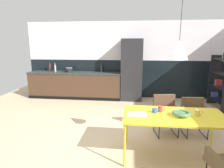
% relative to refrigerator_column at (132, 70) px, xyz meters
% --- Properties ---
extents(ground_plane, '(9.23, 9.23, 0.00)m').
position_rel_refrigerator_column_xyz_m(ground_plane, '(-0.19, -2.99, -1.02)').
color(ground_plane, '#CBAF88').
extents(back_wall_splashback_dark, '(7.10, 0.12, 1.32)m').
position_rel_refrigerator_column_xyz_m(back_wall_splashback_dark, '(-0.19, 0.36, -0.36)').
color(back_wall_splashback_dark, black).
rests_on(back_wall_splashback_dark, ground).
extents(back_wall_panel_upper, '(7.10, 0.12, 1.32)m').
position_rel_refrigerator_column_xyz_m(back_wall_panel_upper, '(-0.19, 0.36, 0.96)').
color(back_wall_panel_upper, silver).
rests_on(back_wall_panel_upper, back_wall_splashback_dark).
extents(kitchen_counter, '(3.25, 0.63, 0.91)m').
position_rel_refrigerator_column_xyz_m(kitchen_counter, '(-1.98, -0.00, -0.57)').
color(kitchen_counter, '#442E1F').
rests_on(kitchen_counter, ground).
extents(refrigerator_column, '(0.70, 0.60, 2.05)m').
position_rel_refrigerator_column_xyz_m(refrigerator_column, '(0.00, 0.00, 0.00)').
color(refrigerator_column, '#232326').
rests_on(refrigerator_column, ground).
extents(dining_table, '(1.65, 0.85, 0.74)m').
position_rel_refrigerator_column_xyz_m(dining_table, '(0.74, -3.30, -0.33)').
color(dining_table, yellow).
rests_on(dining_table, ground).
extents(armchair_near_window, '(0.55, 0.54, 0.82)m').
position_rel_refrigerator_column_xyz_m(armchair_near_window, '(0.75, -2.42, -0.51)').
color(armchair_near_window, brown).
rests_on(armchair_near_window, ground).
extents(armchair_facing_counter, '(0.52, 0.50, 0.76)m').
position_rel_refrigerator_column_xyz_m(armchair_facing_counter, '(1.34, -2.40, -0.52)').
color(armchair_facing_counter, brown).
rests_on(armchair_facing_counter, ground).
extents(fruit_bowl, '(0.29, 0.29, 0.08)m').
position_rel_refrigerator_column_xyz_m(fruit_bowl, '(0.83, -3.36, -0.23)').
color(fruit_bowl, '#4C704C').
rests_on(fruit_bowl, dining_table).
extents(open_book, '(0.32, 0.21, 0.02)m').
position_rel_refrigerator_column_xyz_m(open_book, '(0.13, -3.35, -0.28)').
color(open_book, white).
rests_on(open_book, dining_table).
extents(mug_short_terracotta, '(0.12, 0.08, 0.10)m').
position_rel_refrigerator_column_xyz_m(mug_short_terracotta, '(0.53, -3.17, -0.23)').
color(mug_short_terracotta, '#B23D33').
rests_on(mug_short_terracotta, dining_table).
extents(mug_wide_latte, '(0.12, 0.08, 0.10)m').
position_rel_refrigerator_column_xyz_m(mug_wide_latte, '(1.10, -3.29, -0.23)').
color(mug_wide_latte, gold).
rests_on(mug_wide_latte, dining_table).
extents(mug_dark_espresso, '(0.13, 0.09, 0.08)m').
position_rel_refrigerator_column_xyz_m(mug_dark_espresso, '(0.43, -3.23, -0.24)').
color(mug_dark_espresso, '#335B93').
rests_on(mug_dark_espresso, dining_table).
extents(cooking_pot, '(0.24, 0.24, 0.18)m').
position_rel_refrigerator_column_xyz_m(cooking_pot, '(-2.18, 0.00, -0.03)').
color(cooking_pot, black).
rests_on(cooking_pot, kitchen_counter).
extents(bottle_wine_green, '(0.07, 0.07, 0.29)m').
position_rel_refrigerator_column_xyz_m(bottle_wine_green, '(-1.06, 0.08, 0.01)').
color(bottle_wine_green, black).
rests_on(bottle_wine_green, kitchen_counter).
extents(bottle_oil_tall, '(0.06, 0.06, 0.31)m').
position_rel_refrigerator_column_xyz_m(bottle_oil_tall, '(-2.95, 0.15, 0.02)').
color(bottle_oil_tall, maroon).
rests_on(bottle_oil_tall, kitchen_counter).
extents(bottle_spice_small, '(0.06, 0.06, 0.30)m').
position_rel_refrigerator_column_xyz_m(bottle_spice_small, '(-2.69, 0.01, 0.01)').
color(bottle_spice_small, tan).
rests_on(bottle_spice_small, kitchen_counter).
extents(open_shelf_unit, '(0.30, 1.01, 1.66)m').
position_rel_refrigerator_column_xyz_m(open_shelf_unit, '(2.60, -0.63, -0.19)').
color(open_shelf_unit, black).
rests_on(open_shelf_unit, ground).
extents(pendant_lamp_over_table_near, '(0.29, 0.29, 0.95)m').
position_rel_refrigerator_column_xyz_m(pendant_lamp_over_table_near, '(0.74, -3.27, 0.76)').
color(pendant_lamp_over_table_near, black).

